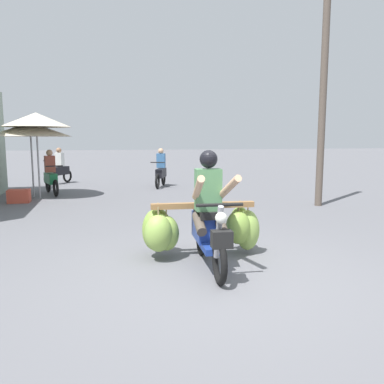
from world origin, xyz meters
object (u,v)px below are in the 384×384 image
at_px(motorbike_main_loaded, 199,225).
at_px(market_umbrella_further_along, 30,129).
at_px(motorbike_distant_ahead_right, 51,176).
at_px(motorbike_distant_ahead_left, 59,169).
at_px(produce_crate, 19,196).
at_px(utility_pole, 324,76).
at_px(motorbike_distant_far_ahead, 161,171).
at_px(market_umbrella_near_shop, 36,120).

height_order(motorbike_main_loaded, market_umbrella_further_along, market_umbrella_further_along).
bearing_deg(motorbike_distant_ahead_right, motorbike_main_loaded, -69.20).
xyz_separation_m(motorbike_distant_ahead_left, produce_crate, (-0.63, -4.53, -0.39)).
bearing_deg(motorbike_distant_ahead_left, utility_pole, -44.02).
xyz_separation_m(motorbike_distant_ahead_left, market_umbrella_further_along, (-0.40, -3.54, 1.44)).
distance_m(motorbike_distant_far_ahead, utility_pole, 6.60).
distance_m(motorbike_distant_far_ahead, market_umbrella_near_shop, 4.68).
bearing_deg(market_umbrella_near_shop, market_umbrella_further_along, 124.42).
relative_size(motorbike_main_loaded, motorbike_distant_ahead_left, 1.33).
height_order(motorbike_distant_ahead_left, motorbike_distant_ahead_right, same).
distance_m(motorbike_main_loaded, produce_crate, 6.99).
bearing_deg(motorbike_distant_ahead_left, market_umbrella_further_along, -96.46).
xyz_separation_m(motorbike_main_loaded, motorbike_distant_ahead_left, (-2.91, 10.55, 0.06)).
bearing_deg(market_umbrella_near_shop, produce_crate, -123.21).
distance_m(market_umbrella_near_shop, utility_pole, 7.93).
relative_size(motorbike_distant_ahead_right, market_umbrella_near_shop, 0.63).
distance_m(motorbike_distant_ahead_right, motorbike_distant_far_ahead, 3.84).
xyz_separation_m(motorbike_main_loaded, market_umbrella_further_along, (-3.31, 7.02, 1.50)).
xyz_separation_m(market_umbrella_further_along, produce_crate, (-0.23, -0.99, -1.83)).
bearing_deg(motorbike_distant_far_ahead, utility_pole, -55.79).
height_order(market_umbrella_further_along, utility_pole, utility_pole).
relative_size(motorbike_distant_ahead_left, utility_pole, 0.21).
bearing_deg(motorbike_distant_ahead_right, motorbike_distant_far_ahead, 16.92).
distance_m(market_umbrella_near_shop, produce_crate, 2.24).
distance_m(motorbike_distant_far_ahead, market_umbrella_further_along, 4.66).
bearing_deg(market_umbrella_further_along, motorbike_distant_ahead_left, 83.54).
distance_m(motorbike_distant_ahead_left, motorbike_distant_ahead_right, 2.99).
bearing_deg(motorbike_distant_far_ahead, motorbike_distant_ahead_left, 153.18).
relative_size(motorbike_distant_ahead_right, market_umbrella_further_along, 0.67).
xyz_separation_m(motorbike_distant_ahead_right, produce_crate, (-0.66, -1.54, -0.39)).
bearing_deg(motorbike_distant_ahead_right, market_umbrella_further_along, -128.40).
height_order(motorbike_distant_far_ahead, market_umbrella_near_shop, market_umbrella_near_shop).
height_order(motorbike_main_loaded, market_umbrella_near_shop, market_umbrella_near_shop).
bearing_deg(market_umbrella_near_shop, motorbike_main_loaded, -65.24).
height_order(market_umbrella_near_shop, market_umbrella_further_along, market_umbrella_near_shop).
bearing_deg(motorbike_distant_far_ahead, produce_crate, -148.46).
relative_size(market_umbrella_further_along, produce_crate, 4.18).
bearing_deg(motorbike_main_loaded, motorbike_distant_ahead_right, 110.80).
height_order(motorbike_main_loaded, produce_crate, motorbike_main_loaded).
bearing_deg(market_umbrella_near_shop, motorbike_distant_far_ahead, 27.01).
bearing_deg(motorbike_distant_ahead_right, utility_pole, -28.68).
relative_size(motorbike_distant_far_ahead, market_umbrella_further_along, 0.66).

